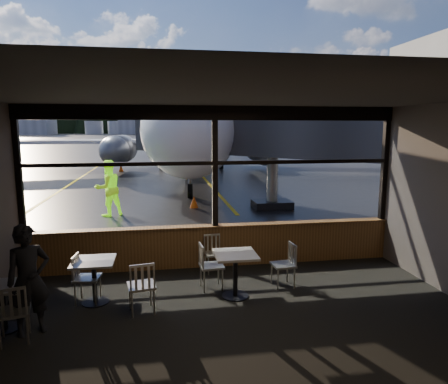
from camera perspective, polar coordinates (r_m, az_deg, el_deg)
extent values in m
plane|color=black|center=(128.49, -8.80, 7.71)|extent=(520.00, 520.00, 0.00)
cube|color=black|center=(6.34, 2.74, -19.42)|extent=(8.00, 6.00, 0.01)
cube|color=#38332D|center=(5.59, 3.02, 13.82)|extent=(8.00, 6.00, 0.04)
cube|color=#4F463F|center=(3.01, 15.46, -16.71)|extent=(8.00, 0.04, 3.50)
cube|color=brown|center=(8.91, -1.27, -7.76)|extent=(8.00, 0.28, 0.90)
cube|color=black|center=(8.53, -1.34, 11.22)|extent=(8.00, 0.18, 0.30)
cube|color=black|center=(8.93, -27.33, 2.72)|extent=(0.12, 0.12, 2.60)
cube|color=black|center=(8.57, -1.31, 3.51)|extent=(0.12, 0.12, 2.60)
cube|color=black|center=(9.92, 21.97, 3.62)|extent=(0.12, 0.12, 2.60)
cube|color=black|center=(8.56, -1.31, 4.17)|extent=(8.00, 0.10, 0.08)
imported|color=black|center=(6.65, -26.12, -11.21)|extent=(0.72, 0.64, 1.67)
imported|color=#BFF219|center=(14.43, -16.22, 0.54)|extent=(1.19, 1.13, 1.94)
cone|color=orange|center=(15.38, -4.31, -1.41)|extent=(0.33, 0.33, 0.45)
cone|color=#FF5108|center=(29.05, -14.51, 3.34)|extent=(0.34, 0.34, 0.47)
cylinder|color=silver|center=(192.61, -18.07, 8.72)|extent=(8.00, 8.00, 6.00)
cylinder|color=silver|center=(191.37, -15.07, 8.85)|extent=(8.00, 8.00, 6.00)
cylinder|color=silver|center=(190.65, -12.05, 8.97)|extent=(8.00, 8.00, 6.00)
cube|color=black|center=(218.47, -9.07, 9.84)|extent=(360.00, 3.00, 12.00)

